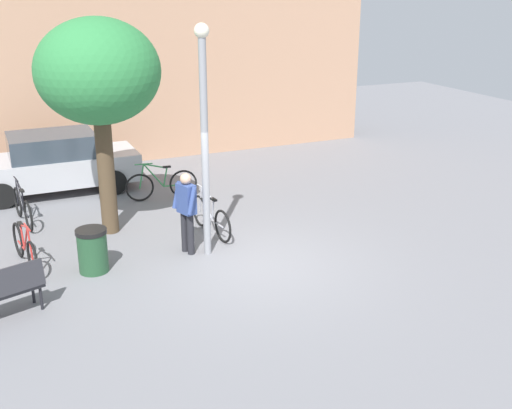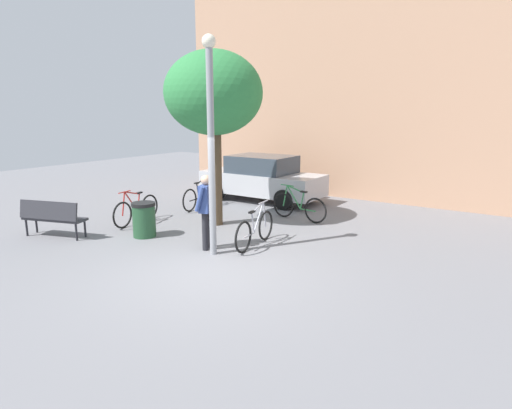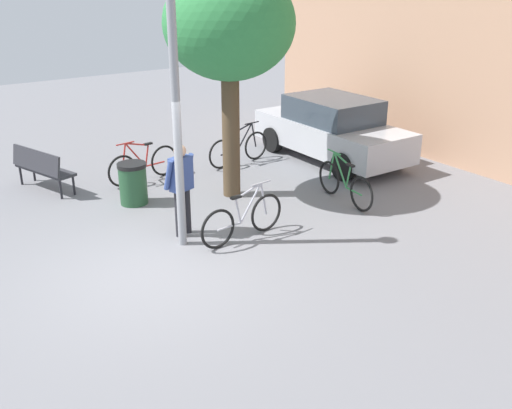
{
  "view_description": "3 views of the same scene",
  "coord_description": "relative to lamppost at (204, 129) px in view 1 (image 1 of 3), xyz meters",
  "views": [
    {
      "loc": [
        -4.55,
        -10.29,
        5.19
      ],
      "look_at": [
        0.55,
        1.14,
        0.78
      ],
      "focal_mm": 44.54,
      "sensor_mm": 36.0,
      "label": 1
    },
    {
      "loc": [
        5.08,
        -6.01,
        3.02
      ],
      "look_at": [
        -0.26,
        1.93,
        0.95
      ],
      "focal_mm": 30.3,
      "sensor_mm": 36.0,
      "label": 2
    },
    {
      "loc": [
        7.73,
        -3.37,
        4.47
      ],
      "look_at": [
        0.63,
        1.52,
        1.01
      ],
      "focal_mm": 41.56,
      "sensor_mm": 36.0,
      "label": 3
    }
  ],
  "objects": [
    {
      "name": "ground_plane",
      "position": [
        0.65,
        -0.85,
        -2.56
      ],
      "size": [
        36.0,
        36.0,
        0.0
      ],
      "primitive_type": "plane",
      "color": "slate"
    },
    {
      "name": "bicycle_black",
      "position": [
        -3.22,
        3.26,
        -2.18
      ],
      "size": [
        0.26,
        1.8,
        0.97
      ],
      "color": "black",
      "rests_on": "ground_plane"
    },
    {
      "name": "bicycle_green",
      "position": [
        0.1,
        3.65,
        -2.18
      ],
      "size": [
        1.8,
        0.25,
        0.97
      ],
      "color": "black",
      "rests_on": "ground_plane"
    },
    {
      "name": "parked_car_silver",
      "position": [
        -2.24,
        5.35,
        -1.79
      ],
      "size": [
        4.21,
        1.83,
        1.55
      ],
      "color": "#B7B7BC",
      "rests_on": "ground_plane"
    },
    {
      "name": "lamppost",
      "position": [
        0.0,
        0.0,
        0.0
      ],
      "size": [
        0.28,
        0.28,
        4.49
      ],
      "color": "gray",
      "rests_on": "ground_plane"
    },
    {
      "name": "bicycle_red",
      "position": [
        -3.39,
        0.83,
        -2.18
      ],
      "size": [
        0.32,
        1.8,
        0.97
      ],
      "color": "black",
      "rests_on": "ground_plane"
    },
    {
      "name": "building_facade",
      "position": [
        0.65,
        8.37,
        1.85
      ],
      "size": [
        14.98,
        2.0,
        8.82
      ],
      "primitive_type": "cube",
      "color": "tan",
      "rests_on": "ground_plane"
    },
    {
      "name": "person_by_lamppost",
      "position": [
        -0.35,
        0.2,
        -1.6
      ],
      "size": [
        0.41,
        0.63,
        1.67
      ],
      "color": "#232328",
      "rests_on": "ground_plane"
    },
    {
      "name": "plaza_tree",
      "position": [
        -1.54,
        1.98,
        0.86
      ],
      "size": [
        2.53,
        2.53,
        4.55
      ],
      "color": "#4D3C28",
      "rests_on": "ground_plane"
    },
    {
      "name": "trash_bin",
      "position": [
        -2.25,
        0.09,
        -2.13
      ],
      "size": [
        0.58,
        0.58,
        0.85
      ],
      "color": "#234C2D",
      "rests_on": "ground_plane"
    },
    {
      "name": "bicycle_silver",
      "position": [
        0.43,
        0.98,
        -2.18
      ],
      "size": [
        0.26,
        1.8,
        0.97
      ],
      "color": "black",
      "rests_on": "ground_plane"
    }
  ]
}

